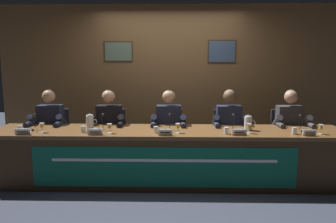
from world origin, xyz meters
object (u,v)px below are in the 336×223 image
object	(u,v)px
conference_table	(168,148)
chair_left	(112,140)
juice_glass_center	(178,126)
juice_glass_left	(109,127)
microphone_center	(169,125)
water_cup_center	(156,130)
water_cup_left	(83,130)
juice_glass_right	(249,127)
microphone_far_left	(33,125)
nameplate_far_left	(23,131)
panelist_left	(108,125)
chair_center	(169,140)
nameplate_right	(239,132)
water_cup_far_right	(294,131)
chair_far_left	(55,139)
nameplate_left	(95,132)
nameplate_far_right	(309,133)
microphone_far_right	(302,126)
juice_glass_far_right	(321,127)
chair_far_right	(285,141)
panelist_right	(229,125)
juice_glass_far_left	(42,126)
chair_right	(227,140)
water_pitcher_left_side	(90,122)
nameplate_center	(165,132)
panelist_far_left	(49,124)
microphone_right	(234,125)
water_cup_far_left	(20,129)
microphone_left	(102,125)
panelist_far_right	(291,125)
water_cup_right	(226,131)

from	to	relation	value
conference_table	chair_left	world-z (taller)	chair_left
conference_table	juice_glass_center	xyz separation A→B (m)	(0.13, -0.06, 0.30)
juice_glass_left	microphone_center	bearing A→B (deg)	13.92
chair_left	water_cup_center	xyz separation A→B (m)	(0.74, -0.79, 0.32)
water_cup_left	juice_glass_right	xyz separation A→B (m)	(2.13, 0.01, 0.05)
water_cup_center	microphone_far_left	bearing A→B (deg)	175.41
microphone_far_left	nameplate_far_left	bearing A→B (deg)	-91.29
panelist_left	chair_center	size ratio (longest dim) A/B	1.36
nameplate_right	water_cup_far_right	distance (m)	0.71
chair_far_left	nameplate_right	distance (m)	2.84
nameplate_left	juice_glass_left	bearing A→B (deg)	30.67
nameplate_far_left	nameplate_far_right	distance (m)	3.57
water_cup_far_right	nameplate_left	bearing A→B (deg)	-177.76
nameplate_left	microphone_far_right	bearing A→B (deg)	5.34
microphone_far_left	juice_glass_far_right	bearing A→B (deg)	-2.22
chair_far_right	chair_left	bearing A→B (deg)	180.00
microphone_center	panelist_right	size ratio (longest dim) A/B	0.18
juice_glass_far_left	chair_right	bearing A→B (deg)	17.42
nameplate_far_right	water_pitcher_left_side	size ratio (longest dim) A/B	0.74
chair_right	microphone_far_right	bearing A→B (deg)	-37.49
juice_glass_left	conference_table	bearing A→B (deg)	7.51
microphone_far_left	nameplate_center	distance (m)	1.80
water_pitcher_left_side	nameplate_far_left	bearing A→B (deg)	-152.96
microphone_far_left	water_cup_center	xyz separation A→B (m)	(1.66, -0.13, -0.04)
water_cup_far_right	microphone_far_right	bearing A→B (deg)	43.72
nameplate_far_left	water_cup_left	size ratio (longest dim) A/B	2.33
conference_table	panelist_left	world-z (taller)	panelist_left
panelist_far_left	juice_glass_right	bearing A→B (deg)	-11.58
chair_center	chair_right	bearing A→B (deg)	0.00
nameplate_left	juice_glass_left	size ratio (longest dim) A/B	1.54
chair_far_left	nameplate_left	bearing A→B (deg)	-46.26
water_pitcher_left_side	panelist_left	bearing A→B (deg)	62.89
chair_far_left	microphone_right	xyz separation A→B (m)	(2.66, -0.62, 0.36)
conference_table	juice_glass_left	world-z (taller)	juice_glass_left
chair_left	microphone_far_right	bearing A→B (deg)	-14.12
chair_far_left	water_cup_left	size ratio (longest dim) A/B	10.57
panelist_far_left	chair_left	size ratio (longest dim) A/B	1.36
conference_table	chair_center	size ratio (longest dim) A/B	5.29
nameplate_far_left	juice_glass_right	xyz separation A→B (m)	(2.85, 0.15, 0.05)
water_cup_left	juice_glass_far_right	size ratio (longest dim) A/B	0.69
water_cup_far_left	microphone_right	size ratio (longest dim) A/B	0.39
panelist_far_left	microphone_right	size ratio (longest dim) A/B	5.67
conference_table	water_cup_far_left	size ratio (longest dim) A/B	55.90
chair_right	nameplate_right	size ratio (longest dim) A/B	4.97
chair_left	microphone_left	bearing A→B (deg)	-89.18
microphone_far_left	chair_right	xyz separation A→B (m)	(2.70, 0.66, -0.36)
water_cup_far_left	juice_glass_left	world-z (taller)	juice_glass_left
panelist_far_right	nameplate_far_left	bearing A→B (deg)	-168.56
conference_table	microphone_left	world-z (taller)	microphone_left
water_cup_right	nameplate_far_right	xyz separation A→B (m)	(1.01, -0.07, 0.00)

